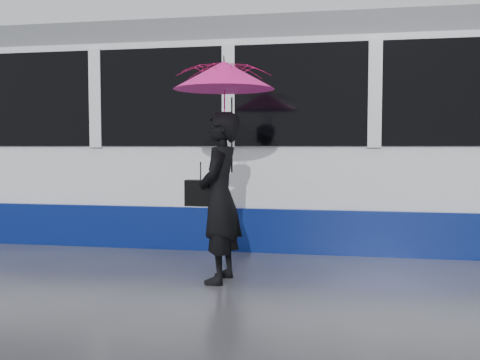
# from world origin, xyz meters

# --- Properties ---
(ground) EXTENTS (90.00, 90.00, 0.00)m
(ground) POSITION_xyz_m (0.00, 0.00, 0.00)
(ground) COLOR #2F2F35
(ground) RESTS_ON ground
(rails) EXTENTS (34.00, 1.51, 0.02)m
(rails) POSITION_xyz_m (0.00, 2.50, 0.01)
(rails) COLOR #3F3D38
(rails) RESTS_ON ground
(tram) EXTENTS (26.00, 2.56, 3.35)m
(tram) POSITION_xyz_m (2.67, 2.50, 1.64)
(tram) COLOR white
(tram) RESTS_ON ground
(woman) EXTENTS (0.49, 0.71, 1.87)m
(woman) POSITION_xyz_m (0.42, -0.43, 0.94)
(woman) COLOR black
(woman) RESTS_ON ground
(umbrella) EXTENTS (1.16, 1.16, 1.26)m
(umbrella) POSITION_xyz_m (0.47, -0.43, 2.05)
(umbrella) COLOR #F91598
(umbrella) RESTS_ON ground
(handbag) EXTENTS (0.34, 0.16, 0.47)m
(handbag) POSITION_xyz_m (0.20, -0.41, 0.98)
(handbag) COLOR black
(handbag) RESTS_ON ground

